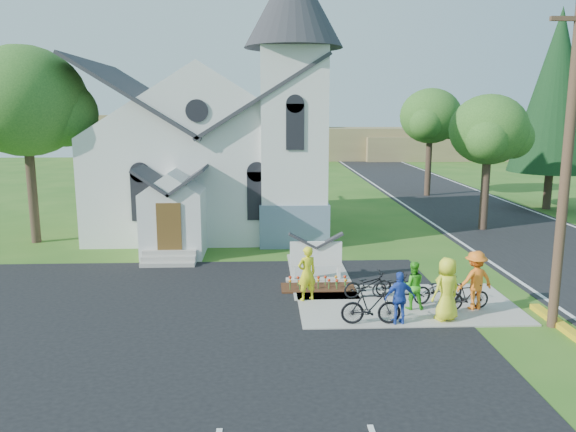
{
  "coord_description": "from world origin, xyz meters",
  "views": [
    {
      "loc": [
        -3.08,
        -16.67,
        6.22
      ],
      "look_at": [
        -2.15,
        5.0,
        2.12
      ],
      "focal_mm": 35.0,
      "sensor_mm": 36.0,
      "label": 1
    }
  ],
  "objects_px": {
    "cyclist_2": "(400,298)",
    "cyclist_3": "(475,280)",
    "bike_0": "(368,284)",
    "cyclist_0": "(307,273)",
    "bike_3": "(468,296)",
    "bike_4": "(438,289)",
    "utility_pole": "(571,140)",
    "cyclist_1": "(413,285)",
    "bike_2": "(393,285)",
    "church_sign": "(316,254)",
    "cyclist_4": "(447,289)",
    "bike_1": "(371,307)"
  },
  "relations": [
    {
      "from": "cyclist_2",
      "to": "bike_2",
      "type": "height_order",
      "value": "cyclist_2"
    },
    {
      "from": "cyclist_0",
      "to": "bike_1",
      "type": "height_order",
      "value": "cyclist_0"
    },
    {
      "from": "church_sign",
      "to": "bike_3",
      "type": "bearing_deg",
      "value": -36.58
    },
    {
      "from": "cyclist_3",
      "to": "cyclist_1",
      "type": "bearing_deg",
      "value": -17.88
    },
    {
      "from": "bike_0",
      "to": "bike_2",
      "type": "relative_size",
      "value": 1.11
    },
    {
      "from": "bike_3",
      "to": "cyclist_0",
      "type": "bearing_deg",
      "value": 65.52
    },
    {
      "from": "utility_pole",
      "to": "cyclist_1",
      "type": "xyz_separation_m",
      "value": [
        -3.8,
        1.55,
        -4.59
      ]
    },
    {
      "from": "bike_2",
      "to": "cyclist_2",
      "type": "bearing_deg",
      "value": 161.62
    },
    {
      "from": "cyclist_0",
      "to": "bike_0",
      "type": "xyz_separation_m",
      "value": [
        2.07,
        0.18,
        -0.47
      ]
    },
    {
      "from": "utility_pole",
      "to": "bike_2",
      "type": "relative_size",
      "value": 6.59
    },
    {
      "from": "bike_3",
      "to": "cyclist_4",
      "type": "bearing_deg",
      "value": 118.73
    },
    {
      "from": "bike_0",
      "to": "bike_4",
      "type": "xyz_separation_m",
      "value": [
        2.17,
        -0.62,
        0.02
      ]
    },
    {
      "from": "bike_0",
      "to": "cyclist_0",
      "type": "bearing_deg",
      "value": 84.34
    },
    {
      "from": "cyclist_1",
      "to": "cyclist_3",
      "type": "height_order",
      "value": "cyclist_3"
    },
    {
      "from": "bike_1",
      "to": "bike_3",
      "type": "bearing_deg",
      "value": -70.41
    },
    {
      "from": "cyclist_2",
      "to": "cyclist_4",
      "type": "xyz_separation_m",
      "value": [
        1.46,
        0.24,
        0.17
      ]
    },
    {
      "from": "church_sign",
      "to": "bike_3",
      "type": "xyz_separation_m",
      "value": [
        4.48,
        -3.33,
        -0.54
      ]
    },
    {
      "from": "bike_2",
      "to": "bike_3",
      "type": "distance_m",
      "value": 2.46
    },
    {
      "from": "bike_1",
      "to": "bike_3",
      "type": "relative_size",
      "value": 1.2
    },
    {
      "from": "bike_3",
      "to": "bike_4",
      "type": "bearing_deg",
      "value": 35.16
    },
    {
      "from": "church_sign",
      "to": "cyclist_2",
      "type": "height_order",
      "value": "church_sign"
    },
    {
      "from": "cyclist_2",
      "to": "cyclist_4",
      "type": "bearing_deg",
      "value": -177.78
    },
    {
      "from": "cyclist_2",
      "to": "bike_3",
      "type": "distance_m",
      "value": 2.68
    },
    {
      "from": "bike_0",
      "to": "bike_4",
      "type": "distance_m",
      "value": 2.26
    },
    {
      "from": "bike_1",
      "to": "bike_3",
      "type": "distance_m",
      "value": 3.44
    },
    {
      "from": "church_sign",
      "to": "cyclist_2",
      "type": "xyz_separation_m",
      "value": [
        2.05,
        -4.4,
        -0.19
      ]
    },
    {
      "from": "bike_2",
      "to": "cyclist_3",
      "type": "bearing_deg",
      "value": -129.33
    },
    {
      "from": "cyclist_0",
      "to": "cyclist_3",
      "type": "bearing_deg",
      "value": 145.1
    },
    {
      "from": "bike_0",
      "to": "cyclist_3",
      "type": "height_order",
      "value": "cyclist_3"
    },
    {
      "from": "utility_pole",
      "to": "bike_0",
      "type": "bearing_deg",
      "value": 151.77
    },
    {
      "from": "bike_1",
      "to": "cyclist_4",
      "type": "relative_size",
      "value": 0.92
    },
    {
      "from": "utility_pole",
      "to": "cyclist_0",
      "type": "relative_size",
      "value": 5.49
    },
    {
      "from": "cyclist_3",
      "to": "bike_1",
      "type": "bearing_deg",
      "value": 3.22
    },
    {
      "from": "cyclist_0",
      "to": "bike_1",
      "type": "xyz_separation_m",
      "value": [
        1.71,
        -2.2,
        -0.38
      ]
    },
    {
      "from": "cyclist_3",
      "to": "bike_0",
      "type": "bearing_deg",
      "value": -36.36
    },
    {
      "from": "cyclist_0",
      "to": "bike_4",
      "type": "distance_m",
      "value": 4.29
    },
    {
      "from": "utility_pole",
      "to": "cyclist_1",
      "type": "relative_size",
      "value": 6.53
    },
    {
      "from": "utility_pole",
      "to": "bike_2",
      "type": "distance_m",
      "value": 7.01
    },
    {
      "from": "utility_pole",
      "to": "bike_4",
      "type": "xyz_separation_m",
      "value": [
        -2.82,
        2.06,
        -4.89
      ]
    },
    {
      "from": "cyclist_1",
      "to": "cyclist_3",
      "type": "xyz_separation_m",
      "value": [
        1.95,
        -0.1,
        0.17
      ]
    },
    {
      "from": "cyclist_0",
      "to": "cyclist_1",
      "type": "height_order",
      "value": "cyclist_0"
    },
    {
      "from": "bike_0",
      "to": "cyclist_3",
      "type": "bearing_deg",
      "value": -122.2
    },
    {
      "from": "cyclist_2",
      "to": "bike_2",
      "type": "relative_size",
      "value": 1.04
    },
    {
      "from": "cyclist_4",
      "to": "bike_4",
      "type": "height_order",
      "value": "cyclist_4"
    },
    {
      "from": "cyclist_2",
      "to": "cyclist_3",
      "type": "distance_m",
      "value": 2.9
    },
    {
      "from": "bike_3",
      "to": "bike_0",
      "type": "bearing_deg",
      "value": 54.04
    },
    {
      "from": "bike_0",
      "to": "cyclist_3",
      "type": "distance_m",
      "value": 3.41
    },
    {
      "from": "church_sign",
      "to": "bike_4",
      "type": "distance_m",
      "value": 4.61
    },
    {
      "from": "utility_pole",
      "to": "cyclist_4",
      "type": "bearing_deg",
      "value": 169.92
    },
    {
      "from": "bike_2",
      "to": "bike_4",
      "type": "bearing_deg",
      "value": -127.42
    }
  ]
}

